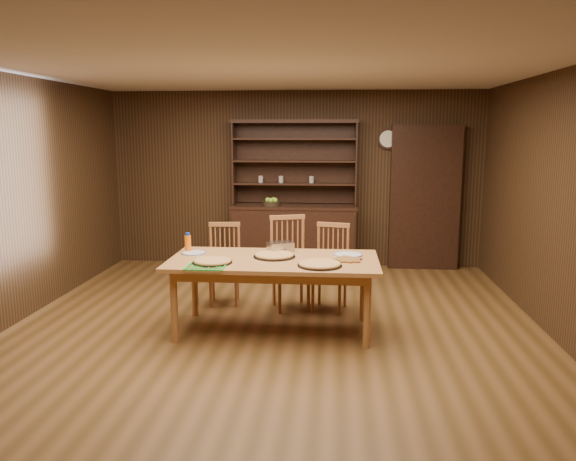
# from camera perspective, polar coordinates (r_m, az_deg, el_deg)

# --- Properties ---
(floor) EXTENTS (6.00, 6.00, 0.00)m
(floor) POSITION_cam_1_polar(r_m,az_deg,el_deg) (5.78, -1.48, -10.28)
(floor) COLOR brown
(floor) RESTS_ON ground
(room_shell) EXTENTS (6.00, 6.00, 6.00)m
(room_shell) POSITION_cam_1_polar(r_m,az_deg,el_deg) (5.44, -1.56, 5.52)
(room_shell) COLOR beige
(room_shell) RESTS_ON floor
(china_hutch) EXTENTS (1.84, 0.52, 2.17)m
(china_hutch) POSITION_cam_1_polar(r_m,az_deg,el_deg) (8.28, 0.62, 0.23)
(china_hutch) COLOR black
(china_hutch) RESTS_ON floor
(doorway) EXTENTS (1.00, 0.18, 2.10)m
(doorway) POSITION_cam_1_polar(r_m,az_deg,el_deg) (8.44, 13.70, 3.24)
(doorway) COLOR black
(doorway) RESTS_ON floor
(wall_clock) EXTENTS (0.30, 0.05, 0.30)m
(wall_clock) POSITION_cam_1_polar(r_m,az_deg,el_deg) (8.38, 10.11, 9.15)
(wall_clock) COLOR black
(wall_clock) RESTS_ON room_shell
(dining_table) EXTENTS (2.08, 1.04, 0.75)m
(dining_table) POSITION_cam_1_polar(r_m,az_deg,el_deg) (5.63, -1.46, -3.60)
(dining_table) COLOR #B97040
(dining_table) RESTS_ON floor
(chair_left) EXTENTS (0.42, 0.41, 0.95)m
(chair_left) POSITION_cam_1_polar(r_m,az_deg,el_deg) (6.66, -6.47, -3.09)
(chair_left) COLOR #A76939
(chair_left) RESTS_ON floor
(chair_center) EXTENTS (0.54, 0.53, 1.06)m
(chair_center) POSITION_cam_1_polar(r_m,az_deg,el_deg) (6.44, 0.13, -2.92)
(chair_center) COLOR #A76939
(chair_center) RESTS_ON floor
(chair_right) EXTENTS (0.48, 0.46, 0.98)m
(chair_right) POSITION_cam_1_polar(r_m,az_deg,el_deg) (6.41, 4.39, -3.41)
(chair_right) COLOR #A76939
(chair_right) RESTS_ON floor
(pizza_left) EXTENTS (0.39, 0.39, 0.04)m
(pizza_left) POSITION_cam_1_polar(r_m,az_deg,el_deg) (5.48, -7.69, -3.12)
(pizza_left) COLOR black
(pizza_left) RESTS_ON dining_table
(pizza_right) EXTENTS (0.42, 0.42, 0.04)m
(pizza_right) POSITION_cam_1_polar(r_m,az_deg,el_deg) (5.32, 3.24, -3.44)
(pizza_right) COLOR black
(pizza_right) RESTS_ON dining_table
(pizza_center) EXTENTS (0.43, 0.43, 0.04)m
(pizza_center) POSITION_cam_1_polar(r_m,az_deg,el_deg) (5.69, -1.40, -2.54)
(pizza_center) COLOR black
(pizza_center) RESTS_ON dining_table
(cooling_rack) EXTENTS (0.42, 0.42, 0.02)m
(cooling_rack) POSITION_cam_1_polar(r_m,az_deg,el_deg) (5.36, -8.25, -3.53)
(cooling_rack) COLOR green
(cooling_rack) RESTS_ON dining_table
(plate_left) EXTENTS (0.26, 0.26, 0.02)m
(plate_left) POSITION_cam_1_polar(r_m,az_deg,el_deg) (5.93, -9.54, -2.25)
(plate_left) COLOR silver
(plate_left) RESTS_ON dining_table
(plate_right) EXTENTS (0.29, 0.29, 0.02)m
(plate_right) POSITION_cam_1_polar(r_m,az_deg,el_deg) (5.79, 6.12, -2.46)
(plate_right) COLOR silver
(plate_right) RESTS_ON dining_table
(foil_dish) EXTENTS (0.31, 0.27, 0.10)m
(foil_dish) POSITION_cam_1_polar(r_m,az_deg,el_deg) (5.95, -0.78, -1.65)
(foil_dish) COLOR silver
(foil_dish) RESTS_ON dining_table
(juice_bottle) EXTENTS (0.07, 0.07, 0.21)m
(juice_bottle) POSITION_cam_1_polar(r_m,az_deg,el_deg) (6.01, -10.14, -1.27)
(juice_bottle) COLOR orange
(juice_bottle) RESTS_ON dining_table
(pot_holder_a) EXTENTS (0.20, 0.20, 0.01)m
(pot_holder_a) POSITION_cam_1_polar(r_m,az_deg,el_deg) (5.56, 6.27, -3.01)
(pot_holder_a) COLOR red
(pot_holder_a) RESTS_ON dining_table
(pot_holder_b) EXTENTS (0.30, 0.30, 0.02)m
(pot_holder_b) POSITION_cam_1_polar(r_m,az_deg,el_deg) (5.59, 6.04, -2.93)
(pot_holder_b) COLOR red
(pot_holder_b) RESTS_ON dining_table
(fruit_bowl) EXTENTS (0.27, 0.27, 0.12)m
(fruit_bowl) POSITION_cam_1_polar(r_m,az_deg,el_deg) (8.19, -1.71, 2.86)
(fruit_bowl) COLOR black
(fruit_bowl) RESTS_ON china_hutch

